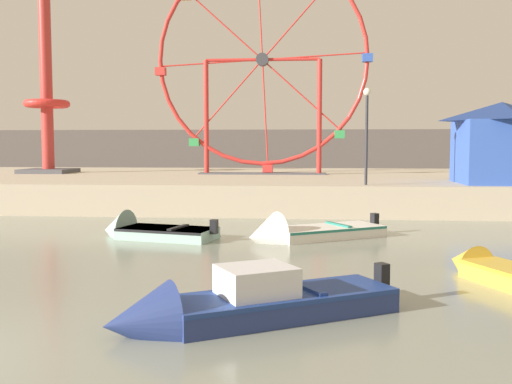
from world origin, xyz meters
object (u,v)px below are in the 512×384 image
(motorboat_white_red_stripe, at_px, (298,234))
(carnival_booth_blue_tent, at_px, (501,141))
(drop_tower_red_tower, at_px, (46,89))
(motorboat_seafoam, at_px, (144,231))
(motorboat_navy_blue, at_px, (234,306))
(motorboat_mustard_yellow, at_px, (508,275))
(ferris_wheel_red_frame, at_px, (262,64))
(promenade_lamp_near, at_px, (367,122))

(motorboat_white_red_stripe, bearing_deg, carnival_booth_blue_tent, -169.11)
(drop_tower_red_tower, bearing_deg, motorboat_seafoam, -56.65)
(drop_tower_red_tower, bearing_deg, carnival_booth_blue_tent, -17.81)
(motorboat_seafoam, distance_m, carnival_booth_blue_tent, 15.83)
(motorboat_navy_blue, distance_m, motorboat_seafoam, 9.83)
(motorboat_white_red_stripe, height_order, carnival_booth_blue_tent, carnival_booth_blue_tent)
(motorboat_mustard_yellow, bearing_deg, motorboat_seafoam, 36.56)
(ferris_wheel_red_frame, xyz_separation_m, promenade_lamp_near, (4.97, -8.58, -3.58))
(motorboat_mustard_yellow, xyz_separation_m, motorboat_navy_blue, (-5.52, -3.19, 0.06))
(motorboat_seafoam, relative_size, ferris_wheel_red_frame, 0.34)
(motorboat_seafoam, distance_m, ferris_wheel_red_frame, 16.68)
(motorboat_seafoam, bearing_deg, ferris_wheel_red_frame, -86.44)
(motorboat_white_red_stripe, height_order, motorboat_navy_blue, same)
(motorboat_white_red_stripe, height_order, promenade_lamp_near, promenade_lamp_near)
(motorboat_navy_blue, bearing_deg, drop_tower_red_tower, -89.51)
(motorboat_white_red_stripe, xyz_separation_m, motorboat_navy_blue, (-0.94, -8.91, 0.09))
(motorboat_white_red_stripe, xyz_separation_m, motorboat_seafoam, (-5.01, 0.03, -0.00))
(motorboat_white_red_stripe, distance_m, drop_tower_red_tower, 22.24)
(motorboat_navy_blue, relative_size, promenade_lamp_near, 1.28)
(promenade_lamp_near, bearing_deg, motorboat_seafoam, -141.35)
(ferris_wheel_red_frame, height_order, drop_tower_red_tower, drop_tower_red_tower)
(motorboat_mustard_yellow, height_order, motorboat_navy_blue, motorboat_navy_blue)
(motorboat_mustard_yellow, bearing_deg, motorboat_white_red_stripe, 16.20)
(motorboat_navy_blue, height_order, carnival_booth_blue_tent, carnival_booth_blue_tent)
(motorboat_navy_blue, distance_m, promenade_lamp_near, 15.96)
(drop_tower_red_tower, relative_size, promenade_lamp_near, 3.20)
(carnival_booth_blue_tent, bearing_deg, motorboat_white_red_stripe, -137.04)
(motorboat_mustard_yellow, xyz_separation_m, carnival_booth_blue_tent, (3.96, 13.40, 2.92))
(motorboat_navy_blue, height_order, ferris_wheel_red_frame, ferris_wheel_red_frame)
(motorboat_mustard_yellow, height_order, drop_tower_red_tower, drop_tower_red_tower)
(motorboat_mustard_yellow, bearing_deg, ferris_wheel_red_frame, -3.96)
(motorboat_mustard_yellow, bearing_deg, promenade_lamp_near, -13.45)
(carnival_booth_blue_tent, bearing_deg, promenade_lamp_near, -164.76)
(motorboat_navy_blue, distance_m, carnival_booth_blue_tent, 19.32)
(drop_tower_red_tower, bearing_deg, motorboat_white_red_stripe, -45.42)
(motorboat_white_red_stripe, bearing_deg, promenade_lamp_near, -144.55)
(motorboat_seafoam, relative_size, drop_tower_red_tower, 0.32)
(motorboat_navy_blue, bearing_deg, carnival_booth_blue_tent, -149.49)
(motorboat_seafoam, relative_size, promenade_lamp_near, 1.03)
(motorboat_white_red_stripe, xyz_separation_m, drop_tower_red_tower, (-15.02, 15.24, 6.07))
(motorboat_navy_blue, bearing_deg, motorboat_seafoam, -95.29)
(motorboat_seafoam, bearing_deg, motorboat_navy_blue, 128.53)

